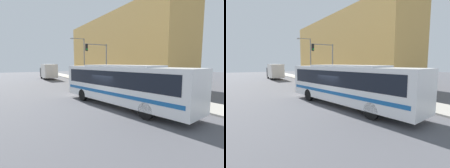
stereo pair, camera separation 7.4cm
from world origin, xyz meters
TOP-DOWN VIEW (x-y plane):
  - ground_plane at (0.00, 0.00)m, footprint 120.00×120.00m
  - sidewalk at (6.10, 20.00)m, footprint 3.21×70.00m
  - building_facade at (10.71, 15.93)m, footprint 6.00×29.86m
  - city_bus at (0.68, -0.54)m, footprint 4.68×12.56m
  - delivery_truck at (0.59, 26.61)m, footprint 2.48×6.51m
  - fire_hydrant at (5.10, 5.11)m, footprint 0.21×0.28m
  - traffic_light_pole at (4.20, 9.91)m, footprint 3.28×0.35m
  - parking_meter at (5.10, 8.59)m, footprint 0.14×0.14m
  - street_lamp at (5.01, 18.35)m, footprint 2.69×0.28m
  - pedestrian_near_corner at (5.78, 9.62)m, footprint 0.34×0.34m

SIDE VIEW (x-z plane):
  - ground_plane at x=0.00m, z-range 0.00..0.00m
  - sidewalk at x=6.10m, z-range 0.00..0.14m
  - fire_hydrant at x=5.10m, z-range 0.14..0.80m
  - pedestrian_near_corner at x=5.78m, z-range 0.15..1.81m
  - parking_meter at x=5.10m, z-range 0.37..1.70m
  - delivery_truck at x=0.59m, z-range 0.13..3.28m
  - city_bus at x=0.68m, z-range 0.27..3.56m
  - traffic_light_pole at x=4.20m, z-range 1.20..7.14m
  - street_lamp at x=5.01m, z-range 0.84..8.53m
  - building_facade at x=10.71m, z-range 0.00..11.51m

